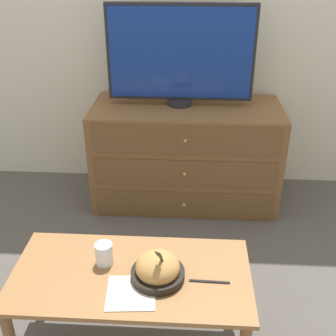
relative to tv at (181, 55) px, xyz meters
The scene contains 8 objects.
ground_plane 1.03m from the tv, 86.71° to the left, with size 12.00×12.00×0.00m, color #56514C.
dresser 0.66m from the tv, 42.66° to the right, with size 1.23×0.56×0.68m.
tv is the anchor object (origin of this frame).
coffee_table 1.47m from the tv, 96.55° to the right, with size 0.97×0.49×0.42m.
takeout_bowl 1.44m from the tv, 91.67° to the right, with size 0.22×0.22×0.17m.
drink_cup 1.39m from the tv, 102.03° to the right, with size 0.07×0.07×0.10m.
napkin 1.54m from the tv, 95.40° to the right, with size 0.20×0.20×0.00m.
knife 1.47m from the tv, 82.92° to the right, with size 0.16×0.01×0.01m.
Camera 1 is at (0.06, -2.87, 1.60)m, focal length 45.00 mm.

